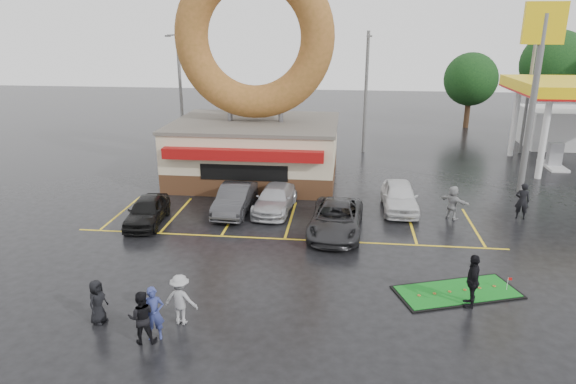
# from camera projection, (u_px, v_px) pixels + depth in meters

# --- Properties ---
(ground) EXTENTS (120.00, 120.00, 0.00)m
(ground) POSITION_uv_depth(u_px,v_px,m) (274.00, 273.00, 20.48)
(ground) COLOR black
(ground) RESTS_ON ground
(donut_shop) EXTENTS (10.20, 8.70, 13.50)m
(donut_shop) POSITION_uv_depth(u_px,v_px,m) (255.00, 109.00, 31.66)
(donut_shop) COLOR #472B19
(donut_shop) RESTS_ON ground
(shell_sign) EXTENTS (2.20, 0.36, 10.60)m
(shell_sign) POSITION_uv_depth(u_px,v_px,m) (539.00, 64.00, 28.09)
(shell_sign) COLOR slate
(shell_sign) RESTS_ON ground
(streetlight_left) EXTENTS (0.40, 2.21, 9.00)m
(streetlight_left) POSITION_uv_depth(u_px,v_px,m) (180.00, 89.00, 38.88)
(streetlight_left) COLOR slate
(streetlight_left) RESTS_ON ground
(streetlight_mid) EXTENTS (0.40, 2.21, 9.00)m
(streetlight_mid) POSITION_uv_depth(u_px,v_px,m) (366.00, 90.00, 38.29)
(streetlight_mid) COLOR slate
(streetlight_mid) RESTS_ON ground
(streetlight_right) EXTENTS (0.40, 2.21, 9.00)m
(streetlight_right) POSITION_uv_depth(u_px,v_px,m) (529.00, 90.00, 37.93)
(streetlight_right) COLOR slate
(streetlight_right) RESTS_ON ground
(tree_far_c) EXTENTS (6.30, 6.30, 9.00)m
(tree_far_c) POSITION_uv_depth(u_px,v_px,m) (555.00, 64.00, 48.35)
(tree_far_c) COLOR #332114
(tree_far_c) RESTS_ON ground
(tree_far_d) EXTENTS (4.90, 4.90, 7.00)m
(tree_far_d) POSITION_uv_depth(u_px,v_px,m) (471.00, 79.00, 47.74)
(tree_far_d) COLOR #332114
(tree_far_d) RESTS_ON ground
(car_black) EXTENTS (1.96, 4.12, 1.36)m
(car_black) POSITION_uv_depth(u_px,v_px,m) (147.00, 211.00, 25.32)
(car_black) COLOR black
(car_black) RESTS_ON ground
(car_dgrey) EXTENTS (1.69, 4.48, 1.46)m
(car_dgrey) POSITION_uv_depth(u_px,v_px,m) (235.00, 199.00, 26.85)
(car_dgrey) COLOR #313134
(car_dgrey) RESTS_ON ground
(car_silver) EXTENTS (2.19, 4.64, 1.31)m
(car_silver) POSITION_uv_depth(u_px,v_px,m) (275.00, 199.00, 27.14)
(car_silver) COLOR #ADAEB3
(car_silver) RESTS_ON ground
(car_grey) EXTENTS (2.68, 5.28, 1.43)m
(car_grey) POSITION_uv_depth(u_px,v_px,m) (336.00, 219.00, 24.19)
(car_grey) COLOR #29292B
(car_grey) RESTS_ON ground
(car_white) EXTENTS (1.83, 4.45, 1.51)m
(car_white) POSITION_uv_depth(u_px,v_px,m) (399.00, 196.00, 27.19)
(car_white) COLOR silver
(car_white) RESTS_ON ground
(person_blue) EXTENTS (0.74, 0.59, 1.77)m
(person_blue) POSITION_uv_depth(u_px,v_px,m) (154.00, 313.00, 15.97)
(person_blue) COLOR navy
(person_blue) RESTS_ON ground
(person_blackjkt) EXTENTS (0.97, 0.83, 1.73)m
(person_blackjkt) POSITION_uv_depth(u_px,v_px,m) (142.00, 317.00, 15.79)
(person_blackjkt) COLOR black
(person_blackjkt) RESTS_ON ground
(person_hoodie) EXTENTS (1.20, 0.77, 1.75)m
(person_hoodie) POSITION_uv_depth(u_px,v_px,m) (181.00, 300.00, 16.79)
(person_hoodie) COLOR gray
(person_hoodie) RESTS_ON ground
(person_bystander) EXTENTS (0.64, 0.84, 1.53)m
(person_bystander) POSITION_uv_depth(u_px,v_px,m) (97.00, 302.00, 16.87)
(person_bystander) COLOR black
(person_bystander) RESTS_ON ground
(person_cameraman) EXTENTS (0.64, 1.21, 1.96)m
(person_cameraman) POSITION_uv_depth(u_px,v_px,m) (473.00, 281.00, 17.81)
(person_cameraman) COLOR black
(person_cameraman) RESTS_ON ground
(person_walker_near) EXTENTS (1.54, 1.47, 1.74)m
(person_walker_near) POSITION_uv_depth(u_px,v_px,m) (453.00, 202.00, 25.91)
(person_walker_near) COLOR #949496
(person_walker_near) RESTS_ON ground
(person_walker_far) EXTENTS (0.77, 0.60, 1.89)m
(person_walker_far) POSITION_uv_depth(u_px,v_px,m) (522.00, 201.00, 25.93)
(person_walker_far) COLOR black
(person_walker_far) RESTS_ON ground
(dumpster) EXTENTS (1.89, 1.34, 1.30)m
(dumpster) POSITION_uv_depth(u_px,v_px,m) (181.00, 172.00, 32.02)
(dumpster) COLOR #173D21
(dumpster) RESTS_ON ground
(putting_green) EXTENTS (4.90, 3.35, 0.56)m
(putting_green) POSITION_uv_depth(u_px,v_px,m) (457.00, 292.00, 18.95)
(putting_green) COLOR black
(putting_green) RESTS_ON ground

